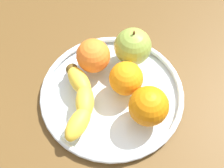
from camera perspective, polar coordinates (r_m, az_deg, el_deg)
name	(u,v)px	position (r cm, az deg, el deg)	size (l,w,h in cm)	color
ground_plane	(112,100)	(67.40, 0.00, -3.04)	(124.08, 124.08, 4.00)	brown
fruit_bowl	(112,94)	(64.85, 0.00, -1.80)	(30.08, 30.08, 1.80)	silver
banana	(80,100)	(61.35, -5.86, -2.94)	(18.29, 8.10, 3.67)	yellow
apple	(133,47)	(65.85, 3.84, 6.90)	(7.99, 7.99, 8.79)	#89A841
orange_front_left	(126,78)	(61.75, 2.61, 1.04)	(6.91, 6.91, 6.91)	orange
orange_center	(149,106)	(58.49, 6.77, -4.07)	(7.73, 7.73, 7.73)	orange
orange_front_right	(93,56)	(64.84, -3.47, 5.22)	(7.20, 7.20, 7.20)	orange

